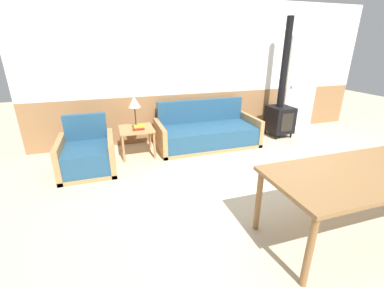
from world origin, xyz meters
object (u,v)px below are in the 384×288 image
side_table (137,132)px  dining_table (369,176)px  couch (207,133)px  table_lamp (134,103)px  wood_stove (280,109)px  armchair (88,156)px

side_table → dining_table: (1.95, -2.80, 0.24)m
dining_table → couch: bearing=101.6°
side_table → table_lamp: table_lamp is taller
side_table → dining_table: size_ratio=0.28×
couch → side_table: (-1.36, -0.06, 0.19)m
dining_table → table_lamp: bearing=123.7°
table_lamp → side_table: bearing=-96.3°
dining_table → wood_stove: wood_stove is taller
table_lamp → dining_table: (1.93, -2.90, -0.26)m
armchair → wood_stove: 3.91m
table_lamp → dining_table: 3.50m
couch → side_table: size_ratio=3.34×
table_lamp → dining_table: size_ratio=0.26×
couch → table_lamp: bearing=178.4°
couch → dining_table: 2.95m
dining_table → wood_stove: bearing=69.3°
wood_stove → armchair: bearing=-172.5°
armchair → side_table: size_ratio=1.49×
couch → table_lamp: 1.51m
couch → side_table: couch is taller
table_lamp → dining_table: table_lamp is taller
armchair → table_lamp: table_lamp is taller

